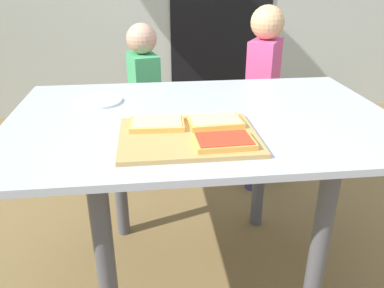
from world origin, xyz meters
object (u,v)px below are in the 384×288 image
(pizza_slice_far_right, at_px, (215,121))
(cutting_board, at_px, (188,137))
(plate_white_left, at_px, (99,101))
(child_right, at_px, (262,87))
(pizza_slice_near_right, at_px, (224,141))
(dining_table, at_px, (201,144))
(pizza_slice_far_left, at_px, (157,123))
(child_left, at_px, (145,97))

(pizza_slice_far_right, bearing_deg, cutting_board, -141.02)
(plate_white_left, height_order, child_right, child_right)
(pizza_slice_near_right, xyz_separation_m, child_right, (0.44, 1.05, -0.16))
(cutting_board, height_order, child_right, child_right)
(child_right, bearing_deg, pizza_slice_near_right, -112.42)
(cutting_board, bearing_deg, dining_table, 70.56)
(dining_table, bearing_deg, pizza_slice_near_right, -84.93)
(plate_white_left, bearing_deg, pizza_slice_far_left, -55.08)
(pizza_slice_near_right, bearing_deg, child_right, 67.58)
(dining_table, xyz_separation_m, cutting_board, (-0.07, -0.20, 0.12))
(child_right, bearing_deg, child_left, 171.56)
(cutting_board, relative_size, child_right, 0.40)
(pizza_slice_near_right, relative_size, pizza_slice_far_left, 1.00)
(cutting_board, xyz_separation_m, pizza_slice_far_left, (-0.09, 0.08, 0.02))
(dining_table, xyz_separation_m, child_right, (0.46, 0.77, -0.02))
(pizza_slice_near_right, relative_size, child_left, 0.19)
(pizza_slice_near_right, xyz_separation_m, pizza_slice_far_left, (-0.19, 0.17, 0.00))
(child_left, bearing_deg, pizza_slice_far_right, -76.34)
(pizza_slice_near_right, xyz_separation_m, plate_white_left, (-0.42, 0.49, -0.02))
(pizza_slice_near_right, relative_size, plate_white_left, 0.99)
(pizza_slice_far_left, height_order, pizza_slice_far_right, same)
(cutting_board, distance_m, pizza_slice_far_left, 0.13)
(child_right, bearing_deg, pizza_slice_far_left, -125.23)
(pizza_slice_near_right, height_order, child_left, child_left)
(pizza_slice_near_right, bearing_deg, pizza_slice_far_left, 139.23)
(dining_table, bearing_deg, plate_white_left, 153.24)
(dining_table, distance_m, pizza_slice_near_right, 0.32)
(pizza_slice_near_right, height_order, child_right, child_right)
(dining_table, height_order, pizza_slice_near_right, pizza_slice_near_right)
(child_left, bearing_deg, pizza_slice_near_right, -78.30)
(dining_table, xyz_separation_m, plate_white_left, (-0.39, 0.20, 0.12))
(plate_white_left, xyz_separation_m, child_left, (0.18, 0.67, -0.20))
(cutting_board, distance_m, child_right, 1.12)
(pizza_slice_near_right, distance_m, plate_white_left, 0.64)
(dining_table, height_order, pizza_slice_far_right, pizza_slice_far_right)
(dining_table, relative_size, pizza_slice_near_right, 7.72)
(child_right, bearing_deg, plate_white_left, -146.19)
(pizza_slice_far_right, bearing_deg, pizza_slice_far_left, 179.59)
(pizza_slice_far_left, distance_m, child_left, 1.01)
(child_left, bearing_deg, child_right, -8.44)
(cutting_board, bearing_deg, pizza_slice_far_right, 38.98)
(dining_table, distance_m, child_right, 0.89)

